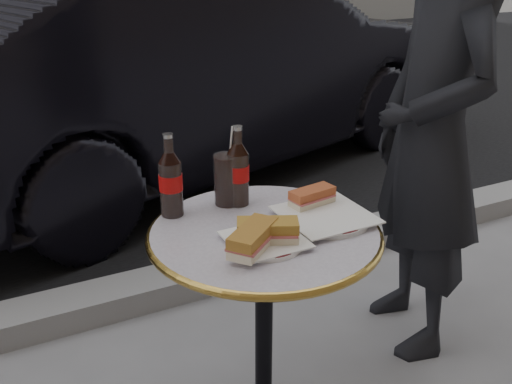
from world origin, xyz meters
name	(u,v)px	position (x,y,z in m)	size (l,w,h in m)	color
asphalt_road	(41,97)	(0.00, 5.00, 0.00)	(40.00, 8.00, 0.00)	black
curb	(169,285)	(0.00, 0.90, 0.05)	(40.00, 0.20, 0.12)	gray
bistro_table	(264,342)	(0.00, 0.00, 0.37)	(0.62, 0.62, 0.73)	#BAB2C4
plate_left	(265,242)	(-0.04, -0.07, 0.74)	(0.19, 0.19, 0.01)	white
plate_right	(325,217)	(0.17, -0.02, 0.74)	(0.24, 0.24, 0.01)	silver
sandwich_left_a	(253,240)	(-0.09, -0.10, 0.77)	(0.16, 0.07, 0.05)	#A26C29
sandwich_left_b	(268,232)	(-0.03, -0.08, 0.77)	(0.15, 0.07, 0.05)	#A7772A
sandwich_right	(312,198)	(0.18, 0.05, 0.77)	(0.13, 0.06, 0.05)	#B2522D
cola_bottle_left	(170,175)	(-0.19, 0.20, 0.85)	(0.07, 0.07, 0.23)	black
cola_bottle_right	(238,166)	(0.01, 0.18, 0.85)	(0.07, 0.07, 0.23)	black
cola_glass	(227,179)	(-0.02, 0.19, 0.81)	(0.07, 0.07, 0.15)	black
parked_car	(199,68)	(0.75, 2.38, 0.69)	(4.17, 1.45, 1.37)	black
pedestrian	(431,138)	(0.77, 0.22, 0.81)	(0.59, 0.39, 1.62)	black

